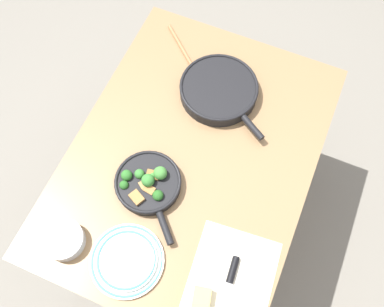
# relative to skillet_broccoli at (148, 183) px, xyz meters

# --- Properties ---
(ground_plane) EXTENTS (14.00, 14.00, 0.00)m
(ground_plane) POSITION_rel_skillet_broccoli_xyz_m (-0.17, 0.09, -0.76)
(ground_plane) COLOR slate
(dining_table_red) EXTENTS (1.17, 0.85, 0.74)m
(dining_table_red) POSITION_rel_skillet_broccoli_xyz_m (-0.17, 0.09, -0.11)
(dining_table_red) COLOR olive
(dining_table_red) RESTS_ON ground_plane
(skillet_broccoli) EXTENTS (0.29, 0.29, 0.08)m
(skillet_broccoli) POSITION_rel_skillet_broccoli_xyz_m (0.00, 0.00, 0.00)
(skillet_broccoli) COLOR black
(skillet_broccoli) RESTS_ON dining_table_red
(skillet_eggs) EXTENTS (0.30, 0.38, 0.05)m
(skillet_eggs) POSITION_rel_skillet_broccoli_xyz_m (-0.45, 0.09, 0.00)
(skillet_eggs) COLOR black
(skillet_eggs) RESTS_ON dining_table_red
(wooden_spoon) EXTENTS (0.26, 0.29, 0.02)m
(wooden_spoon) POSITION_rel_skillet_broccoli_xyz_m (-0.52, -0.06, -0.02)
(wooden_spoon) COLOR #996B42
(wooden_spoon) RESTS_ON dining_table_red
(parchment_sheet) EXTENTS (0.40, 0.30, 0.00)m
(parchment_sheet) POSITION_rel_skillet_broccoli_xyz_m (0.21, 0.38, -0.03)
(parchment_sheet) COLOR silver
(parchment_sheet) RESTS_ON dining_table_red
(grater_knife) EXTENTS (0.28, 0.05, 0.02)m
(grater_knife) POSITION_rel_skillet_broccoli_xyz_m (0.21, 0.38, -0.02)
(grater_knife) COLOR silver
(grater_knife) RESTS_ON dining_table_red
(cheese_block) EXTENTS (0.09, 0.07, 0.04)m
(cheese_block) POSITION_rel_skillet_broccoli_xyz_m (0.28, 0.32, -0.01)
(cheese_block) COLOR #E0C15B
(cheese_block) RESTS_ON dining_table_red
(dinner_plate_stack) EXTENTS (0.24, 0.24, 0.03)m
(dinner_plate_stack) POSITION_rel_skillet_broccoli_xyz_m (0.26, 0.05, -0.01)
(dinner_plate_stack) COLOR silver
(dinner_plate_stack) RESTS_ON dining_table_red
(prep_bowl_steel) EXTENTS (0.14, 0.14, 0.05)m
(prep_bowl_steel) POSITION_rel_skillet_broccoli_xyz_m (0.29, -0.17, -0.00)
(prep_bowl_steel) COLOR #B7B7BC
(prep_bowl_steel) RESTS_ON dining_table_red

